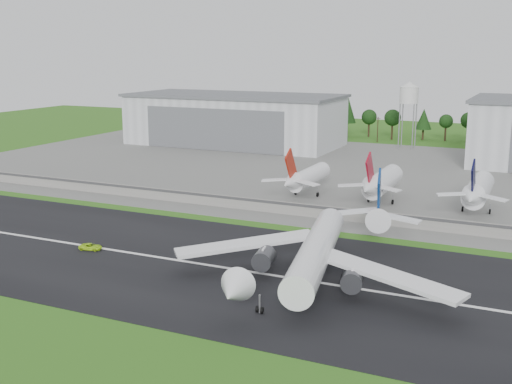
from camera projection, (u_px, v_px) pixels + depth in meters
The scene contains 14 objects.
ground at pixel (221, 288), 118.21m from camera, with size 600.00×600.00×0.00m, color #315F16.
runway at pixel (244, 271), 127.06m from camera, with size 320.00×60.00×0.10m, color black.
runway_centerline at pixel (244, 271), 127.04m from camera, with size 220.00×1.00×0.02m, color white.
apron at pixel (381, 175), 224.48m from camera, with size 320.00×150.00×0.10m, color slate.
blast_fence at pixel (320, 212), 166.52m from camera, with size 240.00×0.61×3.50m.
hangar_west at pixel (235, 119), 294.58m from camera, with size 97.00×44.00×23.20m.
water_tower at pixel (409, 93), 278.78m from camera, with size 8.40×8.40×29.40m.
utility_poles at pixel (424, 145), 295.34m from camera, with size 230.00×3.00×12.00m, color black, non-canonical shape.
treeline at pixel (430, 141), 308.63m from camera, with size 320.00×16.00×22.00m, color black, non-canonical shape.
main_airliner at pixel (315, 258), 119.51m from camera, with size 56.15×58.95×18.17m.
ground_vehicle at pixel (91, 247), 140.22m from camera, with size 2.31×5.01×1.39m, color #B9F01C.
parked_jet_red_a at pixel (305, 178), 189.70m from camera, with size 7.36×31.29×16.40m.
parked_jet_red_b at pixel (380, 183), 180.44m from camera, with size 7.36×31.29×16.88m.
parked_jet_navy at pixel (477, 191), 169.75m from camera, with size 7.36×31.29×16.89m.
Camera 1 is at (52.84, -98.46, 42.94)m, focal length 45.00 mm.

